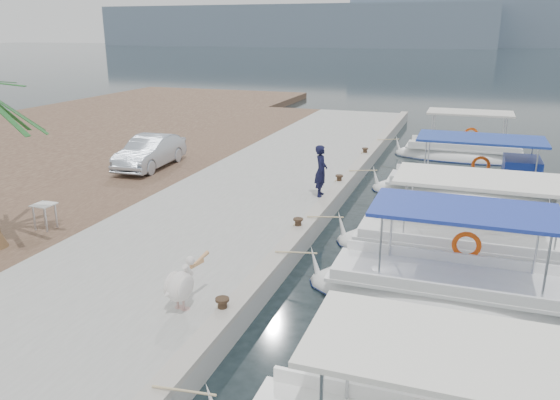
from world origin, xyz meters
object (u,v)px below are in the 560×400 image
object	(u,v)px
fishing_caique_c	(466,253)
fishing_caique_b	(448,296)
fisherman	(321,171)
fishing_caique_e	(462,156)
parked_car	(150,152)
pelican	(181,285)
fishing_caique_d	(473,193)

from	to	relation	value
fishing_caique_c	fishing_caique_b	bearing A→B (deg)	-97.01
fishing_caique_b	fisherman	bearing A→B (deg)	129.39
fishing_caique_e	parked_car	size ratio (longest dim) A/B	1.62
fishing_caique_c	pelican	world-z (taller)	fishing_caique_c
parked_car	fisherman	bearing A→B (deg)	-14.89
fishing_caique_b	fishing_caique_c	bearing A→B (deg)	82.99
fishing_caique_d	fisherman	size ratio (longest dim) A/B	4.14
fishing_caique_b	fisherman	size ratio (longest dim) A/B	3.72
fishing_caique_c	parked_car	size ratio (longest dim) A/B	1.83
fishing_caique_b	pelican	distance (m)	5.94
fishing_caique_e	fishing_caique_d	bearing A→B (deg)	-85.38
fishing_caique_c	fisherman	size ratio (longest dim) A/B	4.11
fishing_caique_e	pelican	xyz separation A→B (m)	(-4.96, -18.06, 0.90)
fishing_caique_c	pelican	distance (m)	7.96
fishing_caique_b	fishing_caique_e	bearing A→B (deg)	90.23
pelican	fisherman	bearing A→B (deg)	85.87
fisherman	pelican	bearing A→B (deg)	165.39
fishing_caique_d	fishing_caique_e	bearing A→B (deg)	94.62
fishing_caique_c	fishing_caique_e	bearing A→B (deg)	91.87
fishing_caique_b	parked_car	xyz separation A→B (m)	(-11.95, 6.95, 1.02)
fishing_caique_c	fishing_caique_d	bearing A→B (deg)	88.74
fishing_caique_c	fishing_caique_d	xyz separation A→B (m)	(0.13, 5.73, 0.07)
fishing_caique_c	parked_car	xyz separation A→B (m)	(-12.29, 4.18, 1.02)
fishing_caique_e	pelican	bearing A→B (deg)	-105.36
pelican	fishing_caique_b	bearing A→B (deg)	31.18
parked_car	pelican	bearing A→B (deg)	-58.38
fishing_caique_b	fisherman	distance (m)	7.07
fishing_caique_b	pelican	bearing A→B (deg)	-148.82
fishing_caique_e	pelican	distance (m)	18.75
fishing_caique_e	fishing_caique_b	bearing A→B (deg)	-89.77
fishing_caique_c	pelican	xyz separation A→B (m)	(-5.36, -5.81, 0.90)
fishing_caique_c	fisherman	distance (m)	5.56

